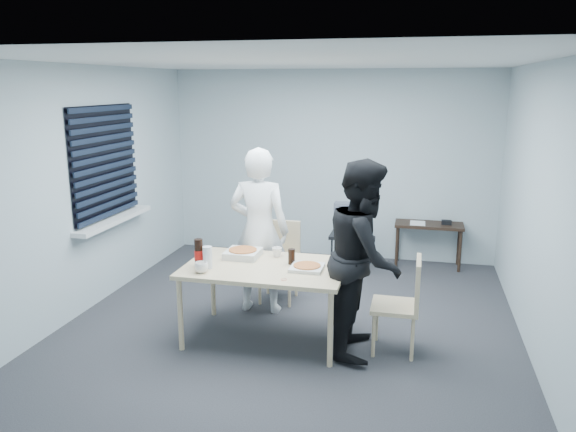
% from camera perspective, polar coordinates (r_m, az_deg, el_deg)
% --- Properties ---
extents(room, '(5.00, 5.00, 5.00)m').
position_cam_1_polar(room, '(6.61, -17.83, 4.30)').
color(room, '#2B2B2F').
rests_on(room, ground).
extents(dining_table, '(1.50, 0.95, 0.73)m').
position_cam_1_polar(dining_table, '(5.31, -2.32, -5.68)').
color(dining_table, '#C8AC8A').
rests_on(dining_table, ground).
extents(chair_far, '(0.42, 0.42, 0.89)m').
position_cam_1_polar(chair_far, '(6.37, -0.81, -3.96)').
color(chair_far, '#C8AC8A').
rests_on(chair_far, ground).
extents(chair_right, '(0.42, 0.42, 0.89)m').
position_cam_1_polar(chair_right, '(5.21, 11.80, -8.23)').
color(chair_right, '#C8AC8A').
rests_on(chair_right, ground).
extents(person_white, '(0.65, 0.42, 1.77)m').
position_cam_1_polar(person_white, '(5.93, -2.95, -1.52)').
color(person_white, white).
rests_on(person_white, ground).
extents(person_black, '(0.47, 0.86, 1.77)m').
position_cam_1_polar(person_black, '(5.08, 7.77, -4.19)').
color(person_black, black).
rests_on(person_black, ground).
extents(side_table, '(0.89, 0.40, 0.59)m').
position_cam_1_polar(side_table, '(7.70, 14.12, -1.32)').
color(side_table, black).
rests_on(side_table, ground).
extents(stool, '(0.38, 0.38, 0.53)m').
position_cam_1_polar(stool, '(7.26, 5.82, -2.65)').
color(stool, black).
rests_on(stool, ground).
extents(backpack, '(0.29, 0.21, 0.41)m').
position_cam_1_polar(backpack, '(7.17, 5.87, -0.30)').
color(backpack, slate).
rests_on(backpack, stool).
extents(pizza_box_a, '(0.33, 0.33, 0.08)m').
position_cam_1_polar(pizza_box_a, '(5.56, -4.61, -3.79)').
color(pizza_box_a, silver).
rests_on(pizza_box_a, dining_table).
extents(pizza_box_b, '(0.30, 0.30, 0.04)m').
position_cam_1_polar(pizza_box_b, '(5.19, 1.94, -5.22)').
color(pizza_box_b, silver).
rests_on(pizza_box_b, dining_table).
extents(mug_a, '(0.17, 0.17, 0.10)m').
position_cam_1_polar(mug_a, '(5.15, -8.79, -5.19)').
color(mug_a, white).
rests_on(mug_a, dining_table).
extents(mug_b, '(0.10, 0.10, 0.09)m').
position_cam_1_polar(mug_b, '(5.55, -1.13, -3.69)').
color(mug_b, white).
rests_on(mug_b, dining_table).
extents(cola_glass, '(0.09, 0.09, 0.15)m').
position_cam_1_polar(cola_glass, '(5.32, 0.36, -4.14)').
color(cola_glass, black).
rests_on(cola_glass, dining_table).
extents(soda_bottle, '(0.08, 0.08, 0.27)m').
position_cam_1_polar(soda_bottle, '(5.29, -9.05, -3.79)').
color(soda_bottle, black).
rests_on(soda_bottle, dining_table).
extents(plastic_cups, '(0.09, 0.09, 0.21)m').
position_cam_1_polar(plastic_cups, '(5.25, -8.18, -4.19)').
color(plastic_cups, silver).
rests_on(plastic_cups, dining_table).
extents(rubber_band, '(0.07, 0.07, 0.00)m').
position_cam_1_polar(rubber_band, '(4.92, -0.41, -6.48)').
color(rubber_band, red).
rests_on(rubber_band, dining_table).
extents(papers, '(0.24, 0.30, 0.00)m').
position_cam_1_polar(papers, '(7.66, 13.03, -0.71)').
color(papers, white).
rests_on(papers, side_table).
extents(black_box, '(0.13, 0.10, 0.05)m').
position_cam_1_polar(black_box, '(7.68, 15.80, -0.63)').
color(black_box, black).
rests_on(black_box, side_table).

